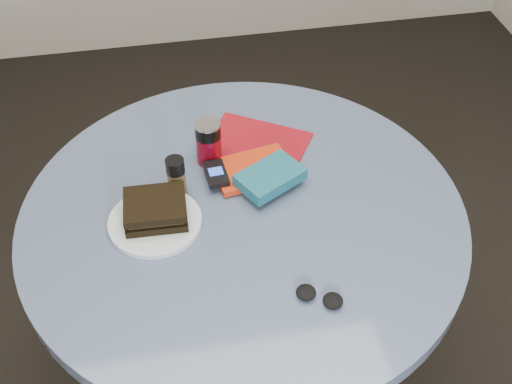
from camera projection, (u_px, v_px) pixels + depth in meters
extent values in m
plane|color=black|center=(246.00, 381.00, 1.96)|extent=(4.00, 4.00, 0.00)
cylinder|color=black|center=(246.00, 378.00, 1.95)|extent=(0.48, 0.48, 0.03)
cylinder|color=black|center=(245.00, 309.00, 1.70)|extent=(0.11, 0.11, 0.68)
cylinder|color=#41506B|center=(243.00, 216.00, 1.45)|extent=(1.00, 1.00, 0.04)
cylinder|color=silver|center=(155.00, 222.00, 1.40)|extent=(0.26, 0.26, 0.01)
cube|color=black|center=(156.00, 214.00, 1.40)|extent=(0.14, 0.12, 0.02)
cube|color=#312213|center=(156.00, 209.00, 1.39)|extent=(0.12, 0.10, 0.01)
cube|color=black|center=(155.00, 205.00, 1.38)|extent=(0.14, 0.12, 0.02)
cylinder|color=maroon|center=(209.00, 149.00, 1.53)|extent=(0.08, 0.08, 0.08)
cylinder|color=black|center=(208.00, 131.00, 1.49)|extent=(0.08, 0.08, 0.03)
cylinder|color=silver|center=(207.00, 125.00, 1.48)|extent=(0.08, 0.08, 0.01)
cylinder|color=#48391E|center=(177.00, 182.00, 1.46)|extent=(0.04, 0.04, 0.06)
cylinder|color=black|center=(175.00, 166.00, 1.42)|extent=(0.04, 0.04, 0.03)
cube|color=maroon|center=(256.00, 144.00, 1.60)|extent=(0.30, 0.28, 0.00)
cube|color=#B62B0E|center=(252.00, 169.00, 1.52)|extent=(0.20, 0.15, 0.02)
cube|color=#144F62|center=(270.00, 177.00, 1.46)|extent=(0.17, 0.15, 0.03)
cube|color=black|center=(216.00, 174.00, 1.48)|extent=(0.05, 0.09, 0.01)
cube|color=blue|center=(216.00, 171.00, 1.48)|extent=(0.03, 0.03, 0.00)
ellipsoid|color=black|center=(306.00, 293.00, 1.26)|extent=(0.06, 0.06, 0.02)
ellipsoid|color=black|center=(333.00, 301.00, 1.24)|extent=(0.06, 0.06, 0.02)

